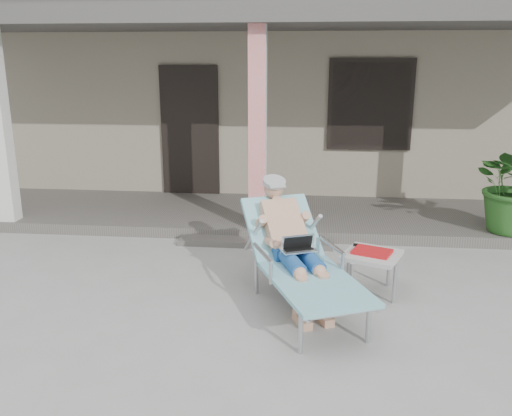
# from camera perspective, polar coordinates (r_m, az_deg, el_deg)

# --- Properties ---
(ground) EXTENTS (60.00, 60.00, 0.00)m
(ground) POSITION_cam_1_polar(r_m,az_deg,el_deg) (5.38, -2.16, -10.44)
(ground) COLOR #9E9E99
(ground) RESTS_ON ground
(house) EXTENTS (10.40, 5.40, 3.30)m
(house) POSITION_cam_1_polar(r_m,az_deg,el_deg) (11.33, 2.40, 11.98)
(house) COLOR gray
(house) RESTS_ON ground
(porch_deck) EXTENTS (10.00, 2.00, 0.15)m
(porch_deck) POSITION_cam_1_polar(r_m,az_deg,el_deg) (8.14, 0.75, -0.76)
(porch_deck) COLOR #605B56
(porch_deck) RESTS_ON ground
(porch_overhang) EXTENTS (10.00, 2.30, 2.85)m
(porch_overhang) POSITION_cam_1_polar(r_m,az_deg,el_deg) (7.78, 0.79, 18.69)
(porch_overhang) COLOR silver
(porch_overhang) RESTS_ON porch_deck
(porch_step) EXTENTS (2.00, 0.30, 0.07)m
(porch_step) POSITION_cam_1_polar(r_m,az_deg,el_deg) (7.06, -0.09, -3.64)
(porch_step) COLOR #605B56
(porch_step) RESTS_ON ground
(lounger) EXTENTS (1.37, 1.96, 1.24)m
(lounger) POSITION_cam_1_polar(r_m,az_deg,el_deg) (5.22, 4.28, -2.26)
(lounger) COLOR #B7B7BC
(lounger) RESTS_ON ground
(side_table) EXTENTS (0.69, 0.69, 0.48)m
(side_table) POSITION_cam_1_polar(r_m,az_deg,el_deg) (5.65, 12.08, -5.07)
(side_table) COLOR #BABBB5
(side_table) RESTS_ON ground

